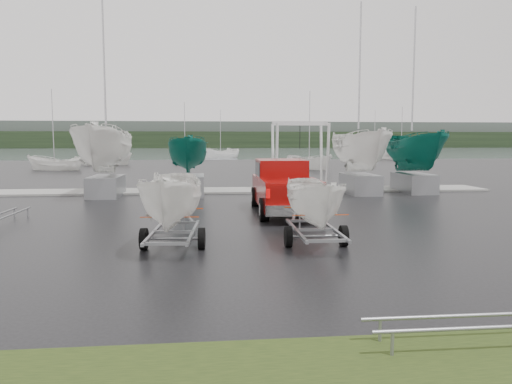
% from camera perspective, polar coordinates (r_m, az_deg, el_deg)
% --- Properties ---
extents(ground_plane, '(120.00, 120.00, 0.00)m').
position_cam_1_polar(ground_plane, '(16.66, 0.41, -4.51)').
color(ground_plane, black).
rests_on(ground_plane, ground).
extents(lake, '(300.00, 300.00, 0.00)m').
position_cam_1_polar(lake, '(116.34, -5.06, 4.48)').
color(lake, slate).
rests_on(lake, ground).
extents(dock, '(30.00, 3.00, 0.12)m').
position_cam_1_polar(dock, '(29.49, -2.38, 0.18)').
color(dock, '#979792').
rests_on(dock, ground).
extents(treeline, '(300.00, 8.00, 6.00)m').
position_cam_1_polar(treeline, '(186.29, -5.41, 5.96)').
color(treeline, black).
rests_on(treeline, ground).
extents(far_hill, '(300.00, 6.00, 10.00)m').
position_cam_1_polar(far_hill, '(194.30, -5.44, 6.55)').
color(far_hill, '#4C5651').
rests_on(far_hill, ground).
extents(pickup_truck, '(2.54, 6.60, 2.18)m').
position_cam_1_polar(pickup_truck, '(21.10, 3.13, 0.82)').
color(pickup_truck, maroon).
rests_on(pickup_truck, ground).
extents(trailer_hitched, '(1.79, 3.63, 4.33)m').
position_cam_1_polar(trailer_hitched, '(14.31, 6.82, 3.25)').
color(trailer_hitched, gray).
rests_on(trailer_hitched, ground).
extents(trailer_parked, '(1.82, 3.67, 4.82)m').
position_cam_1_polar(trailer_parked, '(14.04, -9.55, 4.20)').
color(trailer_parked, gray).
rests_on(trailer_parked, ground).
extents(boat_hoist, '(3.30, 2.18, 4.12)m').
position_cam_1_polar(boat_hoist, '(29.83, 5.03, 5.27)').
color(boat_hoist, silver).
rests_on(boat_hoist, ground).
extents(keelboat_0, '(2.71, 3.20, 10.89)m').
position_cam_1_polar(keelboat_0, '(27.81, -16.99, 8.37)').
color(keelboat_0, gray).
rests_on(keelboat_0, ground).
extents(keelboat_1, '(2.12, 3.20, 6.73)m').
position_cam_1_polar(keelboat_1, '(27.49, -7.71, 6.52)').
color(keelboat_1, gray).
rests_on(keelboat_1, ground).
extents(keelboat_2, '(2.49, 3.20, 10.66)m').
position_cam_1_polar(keelboat_2, '(28.67, 11.94, 7.70)').
color(keelboat_2, gray).
rests_on(keelboat_2, ground).
extents(keelboat_3, '(2.39, 3.20, 10.56)m').
position_cam_1_polar(keelboat_3, '(30.10, 17.77, 7.16)').
color(keelboat_3, gray).
rests_on(keelboat_3, ground).
extents(moored_boat_0, '(3.02, 2.98, 11.09)m').
position_cam_1_polar(moored_boat_0, '(53.71, -22.01, 2.33)').
color(moored_boat_0, white).
rests_on(moored_boat_0, ground).
extents(moored_boat_1, '(3.05, 3.09, 11.16)m').
position_cam_1_polar(moored_boat_1, '(67.71, -8.10, 3.37)').
color(moored_boat_1, white).
rests_on(moored_boat_1, ground).
extents(moored_boat_2, '(3.34, 3.37, 11.25)m').
position_cam_1_polar(moored_boat_2, '(52.05, 6.08, 2.63)').
color(moored_boat_2, white).
rests_on(moored_boat_2, ground).
extents(moored_boat_3, '(3.92, 3.94, 11.71)m').
position_cam_1_polar(moored_boat_3, '(78.96, 16.22, 3.56)').
color(moored_boat_3, white).
rests_on(moored_boat_3, ground).
extents(moored_boat_4, '(2.50, 2.44, 11.00)m').
position_cam_1_polar(moored_boat_4, '(82.13, -16.63, 3.63)').
color(moored_boat_4, white).
rests_on(moored_boat_4, ground).
extents(moored_boat_5, '(3.71, 3.68, 11.61)m').
position_cam_1_polar(moored_boat_5, '(83.59, -4.07, 3.90)').
color(moored_boat_5, white).
rests_on(moored_boat_5, ground).
extents(moored_boat_6, '(2.81, 2.87, 11.60)m').
position_cam_1_polar(moored_boat_6, '(87.33, 13.34, 3.85)').
color(moored_boat_6, white).
rests_on(moored_boat_6, ground).
extents(moored_boat_7, '(2.61, 2.55, 10.99)m').
position_cam_1_polar(moored_boat_7, '(62.30, -16.72, 2.96)').
color(moored_boat_7, white).
rests_on(moored_boat_7, ground).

